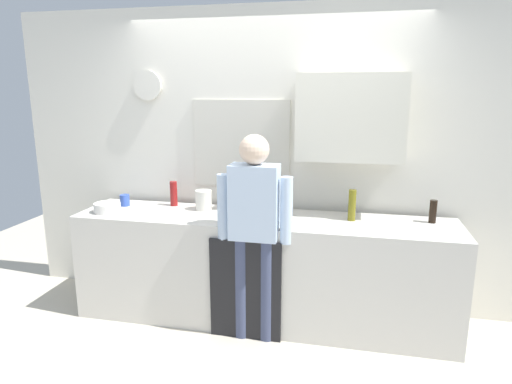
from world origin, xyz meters
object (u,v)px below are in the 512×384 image
cup_blue_mug (125,200)px  storage_canister (204,200)px  bottle_olive_oil (352,205)px  bottle_red_vinegar (174,194)px  person_at_sink (254,222)px  cup_white_mug (284,209)px  mixing_bowl (107,207)px  coffee_maker (260,203)px  bottle_dark_sauce (433,211)px

cup_blue_mug → storage_canister: size_ratio=0.59×
cup_blue_mug → bottle_olive_oil: bearing=-0.9°
bottle_red_vinegar → person_at_sink: (0.85, -0.51, -0.06)m
cup_white_mug → mixing_bowl: cup_white_mug is taller
cup_white_mug → person_at_sink: size_ratio=0.06×
cup_blue_mug → person_at_sink: person_at_sink is taller
coffee_maker → cup_white_mug: 0.30m
coffee_maker → bottle_olive_oil: bearing=14.2°
bottle_dark_sauce → storage_canister: (-1.87, -0.02, -0.00)m
bottle_dark_sauce → storage_canister: bearing=-179.5°
bottle_dark_sauce → cup_white_mug: bottle_dark_sauce is taller
coffee_maker → bottle_olive_oil: coffee_maker is taller
coffee_maker → mixing_bowl: bearing=-179.3°
coffee_maker → bottle_dark_sauce: bearing=10.7°
storage_canister → person_at_sink: person_at_sink is taller
bottle_dark_sauce → mixing_bowl: bearing=-174.2°
bottle_olive_oil → bottle_red_vinegar: (-1.56, 0.13, -0.02)m
bottle_olive_oil → mixing_bowl: (-2.02, -0.19, -0.09)m
coffee_maker → bottle_dark_sauce: (1.33, 0.25, -0.06)m
mixing_bowl → storage_canister: 0.81m
cup_blue_mug → person_at_sink: bearing=-17.8°
coffee_maker → cup_blue_mug: (-1.27, 0.21, -0.10)m
coffee_maker → mixing_bowl: size_ratio=1.50×
storage_canister → person_at_sink: size_ratio=0.11×
storage_canister → coffee_maker: bearing=-23.4°
bottle_dark_sauce → storage_canister: size_ratio=1.06×
bottle_red_vinegar → cup_blue_mug: size_ratio=2.20×
bottle_dark_sauce → storage_canister: 1.87m
bottle_olive_oil → person_at_sink: (-0.71, -0.38, -0.07)m
cup_blue_mug → bottle_red_vinegar: bearing=13.2°
bottle_red_vinegar → cup_white_mug: (1.01, -0.08, -0.06)m
bottle_red_vinegar → storage_canister: bottle_red_vinegar is taller
coffee_maker → cup_white_mug: coffee_maker is taller
coffee_maker → person_at_sink: bearing=-89.3°
bottle_olive_oil → bottle_red_vinegar: bearing=175.2°
coffee_maker → mixing_bowl: 1.32m
cup_blue_mug → cup_white_mug: cup_blue_mug is taller
cup_white_mug → storage_canister: storage_canister is taller
bottle_red_vinegar → storage_canister: (0.31, -0.08, -0.02)m
coffee_maker → cup_white_mug: bearing=55.7°
person_at_sink → bottle_dark_sauce: bearing=13.4°
storage_canister → bottle_olive_oil: bearing=-2.5°
person_at_sink → coffee_maker: bearing=85.3°
coffee_maker → person_at_sink: size_ratio=0.21×
storage_canister → cup_white_mug: bearing=-0.1°
cup_white_mug → mixing_bowl: bearing=-170.5°
bottle_red_vinegar → person_at_sink: person_at_sink is taller
mixing_bowl → storage_canister: bearing=17.9°
bottle_olive_oil → person_at_sink: 0.80m
coffee_maker → storage_canister: (-0.54, 0.23, -0.06)m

